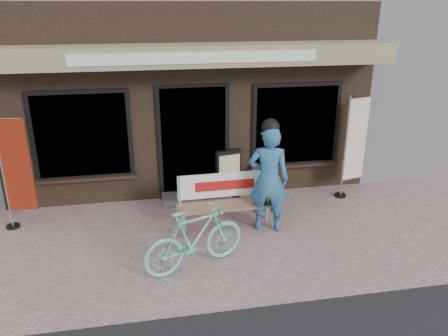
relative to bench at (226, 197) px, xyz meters
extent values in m
plane|color=#B28889|center=(-0.38, -0.69, -0.54)|extent=(70.00, 70.00, 0.00)
cube|color=black|center=(-0.38, 4.31, 1.26)|extent=(7.00, 6.00, 3.60)
cube|color=#948B64|center=(-0.38, 0.96, 2.21)|extent=(7.00, 0.80, 0.35)
cube|color=white|center=(-0.38, 0.55, 2.21)|extent=(4.00, 0.02, 0.18)
cube|color=black|center=(-0.38, 1.29, 0.56)|extent=(1.20, 0.06, 2.10)
cube|color=black|center=(-0.38, 1.28, 0.56)|extent=(1.35, 0.04, 2.20)
cube|color=black|center=(-2.38, 1.29, 0.81)|extent=(1.60, 0.06, 1.50)
cube|color=black|center=(1.62, 1.29, 0.81)|extent=(1.60, 0.06, 1.50)
cube|color=black|center=(-2.38, 1.28, 0.81)|extent=(1.75, 0.04, 1.65)
cube|color=black|center=(1.62, 1.28, 0.81)|extent=(1.75, 0.04, 1.65)
cube|color=black|center=(-2.38, 1.23, 0.01)|extent=(1.80, 0.18, 0.06)
cube|color=black|center=(1.62, 1.23, 0.01)|extent=(1.80, 0.18, 0.06)
cube|color=#59595B|center=(-0.38, 1.06, -0.46)|extent=(1.30, 0.45, 0.15)
cylinder|color=#66C7AE|center=(-0.75, -0.29, -0.34)|extent=(0.04, 0.04, 0.39)
cylinder|color=#66C7AE|center=(-0.75, 0.08, -0.34)|extent=(0.04, 0.04, 0.39)
cylinder|color=#66C7AE|center=(0.76, -0.26, -0.34)|extent=(0.04, 0.04, 0.39)
cylinder|color=#66C7AE|center=(0.75, 0.12, -0.34)|extent=(0.04, 0.04, 0.39)
cube|color=#8C684C|center=(0.00, -0.09, -0.11)|extent=(1.70, 0.46, 0.05)
cylinder|color=#66C7AE|center=(-0.77, 0.08, 0.12)|extent=(0.04, 0.04, 0.52)
cylinder|color=#66C7AE|center=(0.77, 0.12, 0.12)|extent=(0.04, 0.04, 0.52)
cube|color=white|center=(0.00, 0.12, 0.17)|extent=(1.60, 0.07, 0.42)
cube|color=#B21414|center=(0.00, 0.09, 0.17)|extent=(1.01, 0.03, 0.17)
cylinder|color=#66C7AE|center=(-0.80, -0.11, 0.04)|extent=(0.05, 0.41, 0.04)
cylinder|color=#66C7AE|center=(0.80, -0.07, 0.04)|extent=(0.05, 0.41, 0.04)
imported|color=#2A6593|center=(0.65, -0.24, 0.36)|extent=(0.75, 0.60, 1.80)
sphere|color=black|center=(0.65, -0.24, 1.23)|extent=(0.36, 0.36, 0.29)
imported|color=#66C7AE|center=(-0.67, -1.16, -0.07)|extent=(1.62, 0.97, 0.94)
cylinder|color=gray|center=(-3.57, 0.58, 0.44)|extent=(0.04, 0.04, 1.96)
cylinder|color=gray|center=(-3.35, 0.55, 1.35)|extent=(0.45, 0.08, 0.02)
cube|color=maroon|center=(-3.33, 0.55, 0.58)|extent=(0.45, 0.08, 1.56)
cylinder|color=black|center=(-3.57, 0.58, -0.51)|extent=(0.24, 0.24, 0.04)
cylinder|color=gray|center=(2.43, 0.76, 0.46)|extent=(0.04, 0.04, 2.00)
cylinder|color=gray|center=(2.65, 0.82, 1.39)|extent=(0.45, 0.13, 0.02)
cube|color=beige|center=(2.67, 0.82, 0.60)|extent=(0.45, 0.14, 1.59)
cylinder|color=black|center=(2.43, 0.76, -0.51)|extent=(0.27, 0.27, 0.05)
cube|color=black|center=(0.24, 1.07, -0.04)|extent=(0.50, 0.20, 0.99)
cube|color=beige|center=(0.26, 1.02, 0.07)|extent=(0.41, 0.12, 0.60)
camera|label=1|loc=(-1.24, -6.53, 3.04)|focal=35.00mm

